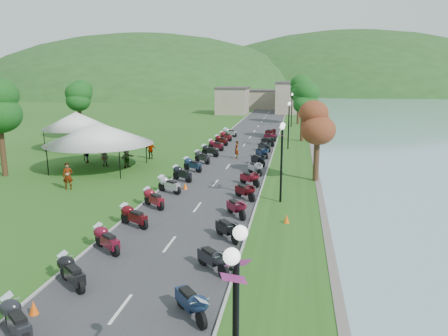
{
  "coord_description": "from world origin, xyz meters",
  "views": [
    {
      "loc": [
        5.88,
        -9.1,
        8.14
      ],
      "look_at": [
        0.72,
        21.62,
        1.3
      ],
      "focal_mm": 35.0,
      "sensor_mm": 36.0,
      "label": 1
    }
  ],
  "objects_px": {
    "vendor_tent_main": "(99,146)",
    "pedestrian_c": "(87,163)",
    "pedestrian_b": "(105,166)",
    "pedestrian_a": "(69,189)"
  },
  "relations": [
    {
      "from": "pedestrian_a",
      "to": "pedestrian_c",
      "type": "distance_m",
      "value": 9.55
    },
    {
      "from": "pedestrian_a",
      "to": "pedestrian_b",
      "type": "bearing_deg",
      "value": 73.29
    },
    {
      "from": "vendor_tent_main",
      "to": "pedestrian_c",
      "type": "bearing_deg",
      "value": 136.87
    },
    {
      "from": "vendor_tent_main",
      "to": "pedestrian_b",
      "type": "height_order",
      "value": "vendor_tent_main"
    },
    {
      "from": "vendor_tent_main",
      "to": "pedestrian_b",
      "type": "distance_m",
      "value": 2.28
    },
    {
      "from": "pedestrian_c",
      "to": "vendor_tent_main",
      "type": "bearing_deg",
      "value": 33.67
    },
    {
      "from": "pedestrian_b",
      "to": "pedestrian_c",
      "type": "distance_m",
      "value": 2.64
    },
    {
      "from": "vendor_tent_main",
      "to": "pedestrian_c",
      "type": "height_order",
      "value": "vendor_tent_main"
    },
    {
      "from": "vendor_tent_main",
      "to": "pedestrian_b",
      "type": "relative_size",
      "value": 4.04
    },
    {
      "from": "pedestrian_b",
      "to": "pedestrian_c",
      "type": "height_order",
      "value": "pedestrian_c"
    }
  ]
}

